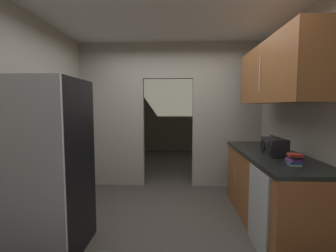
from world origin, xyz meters
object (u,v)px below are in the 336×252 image
object	(u,v)px
refrigerator	(40,167)
book_stack	(294,160)
dishwasher	(258,210)
boombox	(274,147)

from	to	relation	value
refrigerator	book_stack	bearing A→B (deg)	1.60
dishwasher	boombox	bearing A→B (deg)	53.02
boombox	book_stack	size ratio (longest dim) A/B	2.15
boombox	book_stack	distance (m)	0.44
refrigerator	boombox	bearing A→B (deg)	11.33
book_stack	dishwasher	bearing A→B (deg)	174.71
refrigerator	dishwasher	xyz separation A→B (m)	(2.23, 0.10, -0.46)
dishwasher	book_stack	size ratio (longest dim) A/B	5.13
dishwasher	book_stack	xyz separation A→B (m)	(0.33, -0.03, 0.54)
book_stack	boombox	bearing A→B (deg)	93.22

